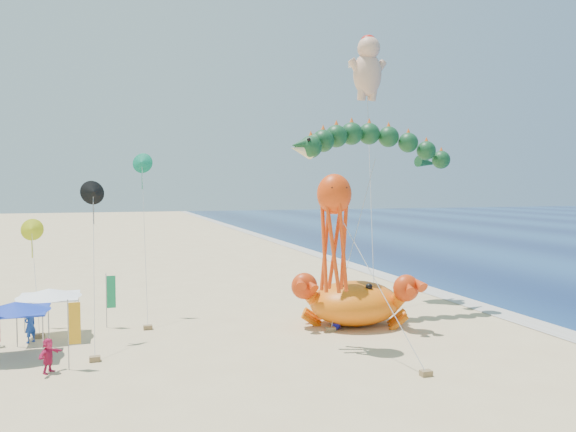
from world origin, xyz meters
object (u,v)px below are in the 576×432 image
object	(u,v)px
cherub_kite	(368,67)
crab_inflatable	(355,301)
dragon_kite	(373,150)
canopy_white	(49,293)
octopus_kite	(334,224)
canopy_blue	(15,307)

from	to	relation	value
cherub_kite	crab_inflatable	bearing A→B (deg)	-120.14
dragon_kite	canopy_white	bearing A→B (deg)	177.53
dragon_kite	cherub_kite	size ratio (longest dim) A/B	0.63
dragon_kite	octopus_kite	distance (m)	8.82
dragon_kite	canopy_blue	world-z (taller)	dragon_kite
crab_inflatable	canopy_white	size ratio (longest dim) A/B	2.18
octopus_kite	cherub_kite	bearing A→B (deg)	57.30
octopus_kite	canopy_white	bearing A→B (deg)	154.41
octopus_kite	canopy_white	size ratio (longest dim) A/B	2.62
crab_inflatable	octopus_kite	size ratio (longest dim) A/B	0.83
cherub_kite	canopy_white	xyz separation A→B (m)	(-21.45, -4.85, -14.60)
octopus_kite	canopy_blue	xyz separation A→B (m)	(-15.24, 3.41, -3.95)
dragon_kite	canopy_white	distance (m)	20.76
crab_inflatable	octopus_kite	world-z (taller)	octopus_kite
crab_inflatable	dragon_kite	xyz separation A→B (m)	(1.98, 1.82, 9.14)
crab_inflatable	canopy_white	bearing A→B (deg)	171.22
crab_inflatable	canopy_white	distance (m)	17.33
dragon_kite	octopus_kite	bearing A→B (deg)	-130.64
dragon_kite	canopy_white	world-z (taller)	dragon_kite
dragon_kite	canopy_blue	xyz separation A→B (m)	(-20.29, -2.49, -8.13)
canopy_blue	canopy_white	distance (m)	3.52
octopus_kite	crab_inflatable	bearing A→B (deg)	52.97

